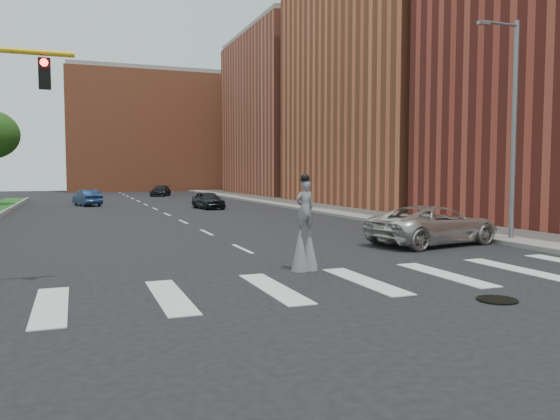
% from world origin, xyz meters
% --- Properties ---
extents(ground_plane, '(160.00, 160.00, 0.00)m').
position_xyz_m(ground_plane, '(0.00, 0.00, 0.00)').
color(ground_plane, black).
rests_on(ground_plane, ground).
extents(sidewalk_right, '(5.00, 90.00, 0.18)m').
position_xyz_m(sidewalk_right, '(12.50, 25.00, 0.09)').
color(sidewalk_right, slate).
rests_on(sidewalk_right, ground).
extents(manhole, '(0.90, 0.90, 0.04)m').
position_xyz_m(manhole, '(3.00, -2.00, 0.02)').
color(manhole, black).
rests_on(manhole, ground).
extents(building_mid, '(16.00, 22.00, 24.00)m').
position_xyz_m(building_mid, '(22.00, 30.00, 12.00)').
color(building_mid, '#C05F3C').
rests_on(building_mid, ground).
extents(building_far, '(16.00, 22.00, 20.00)m').
position_xyz_m(building_far, '(22.00, 54.00, 10.00)').
color(building_far, '#BA5D44').
rests_on(building_far, ground).
extents(building_backdrop, '(26.00, 14.00, 18.00)m').
position_xyz_m(building_backdrop, '(6.00, 78.00, 9.00)').
color(building_backdrop, '#C05F3C').
rests_on(building_backdrop, ground).
extents(streetlight, '(2.05, 0.20, 9.00)m').
position_xyz_m(streetlight, '(10.90, 6.00, 4.90)').
color(streetlight, slate).
rests_on(streetlight, ground).
extents(stilt_performer, '(0.84, 0.56, 2.85)m').
position_xyz_m(stilt_performer, '(0.42, 3.03, 1.09)').
color(stilt_performer, '#382316').
rests_on(stilt_performer, ground).
extents(suv_crossing, '(6.00, 3.56, 1.56)m').
position_xyz_m(suv_crossing, '(7.58, 6.56, 0.78)').
color(suv_crossing, silver).
rests_on(suv_crossing, ground).
extents(car_near, '(2.17, 4.24, 1.38)m').
position_xyz_m(car_near, '(3.95, 30.61, 0.69)').
color(car_near, black).
rests_on(car_near, ground).
extents(car_mid, '(2.49, 4.39, 1.37)m').
position_xyz_m(car_mid, '(-4.92, 38.12, 0.68)').
color(car_mid, navy).
rests_on(car_mid, ground).
extents(car_far, '(3.29, 4.75, 1.28)m').
position_xyz_m(car_far, '(3.77, 54.81, 0.64)').
color(car_far, black).
rests_on(car_far, ground).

